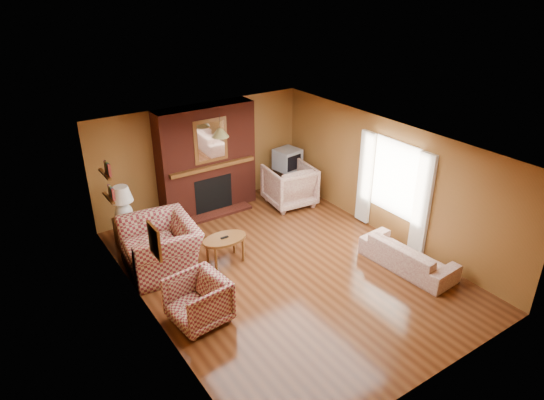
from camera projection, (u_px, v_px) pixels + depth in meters
floor at (285, 269)px, 8.93m from camera, size 6.50×6.50×0.00m
ceiling at (286, 145)px, 7.88m from camera, size 6.50×6.50×0.00m
wall_back at (201, 156)px, 10.83m from camera, size 6.50×0.00×6.50m
wall_front at (438, 310)px, 5.98m from camera, size 6.50×0.00×6.50m
wall_left at (147, 254)px, 7.15m from camera, size 0.00×6.50×6.50m
wall_right at (388, 179)px, 9.66m from camera, size 0.00×6.50×6.50m
fireplace at (207, 160)px, 10.64m from camera, size 2.20×0.82×2.40m
window_right at (393, 186)px, 9.52m from camera, size 0.10×1.85×2.00m
bookshelf at (108, 181)px, 8.40m from camera, size 0.09×0.55×0.71m
botanical_print at (155, 241)px, 6.79m from camera, size 0.05×0.40×0.50m
pendant_light at (220, 133)px, 9.78m from camera, size 0.36×0.36×0.48m
plaid_loveseat at (161, 246)px, 8.76m from camera, size 1.36×1.52×0.92m
plaid_armchair at (198, 301)px, 7.45m from camera, size 0.92×0.90×0.77m
floral_sofa at (408, 255)px, 8.86m from camera, size 0.83×1.84×0.52m
floral_armchair at (289, 185)px, 11.17m from camera, size 1.13×1.16×0.95m
coffee_table at (225, 241)px, 8.96m from camera, size 0.85×0.53×0.53m
side_table at (127, 232)px, 9.58m from camera, size 0.44×0.44×0.56m
table_lamp at (122, 202)px, 9.29m from camera, size 0.43×0.43×0.71m
tv_stand at (287, 180)px, 11.92m from camera, size 0.53×0.48×0.57m
crt_tv at (288, 159)px, 11.69m from camera, size 0.62×0.62×0.51m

